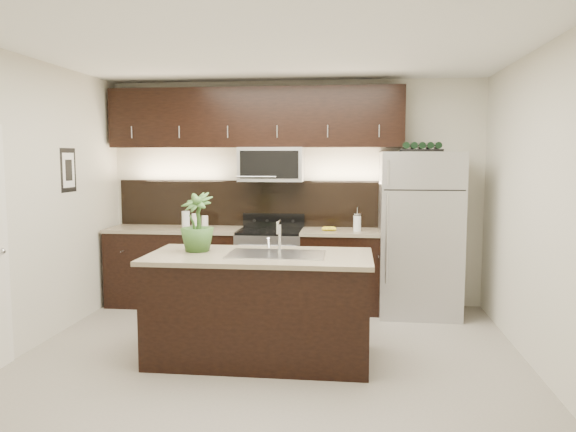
# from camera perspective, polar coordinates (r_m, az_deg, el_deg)

# --- Properties ---
(ground) EXTENTS (4.50, 4.50, 0.00)m
(ground) POSITION_cam_1_polar(r_m,az_deg,el_deg) (5.18, -1.77, -14.18)
(ground) COLOR gray
(ground) RESTS_ON ground
(room_walls) EXTENTS (4.52, 4.02, 2.71)m
(room_walls) POSITION_cam_1_polar(r_m,az_deg,el_deg) (4.84, -3.20, 4.92)
(room_walls) COLOR beige
(room_walls) RESTS_ON ground
(counter_run) EXTENTS (3.51, 0.65, 0.94)m
(counter_run) POSITION_cam_1_polar(r_m,az_deg,el_deg) (6.73, -3.52, -5.28)
(counter_run) COLOR black
(counter_run) RESTS_ON ground
(upper_fixtures) EXTENTS (3.49, 0.40, 1.66)m
(upper_fixtures) POSITION_cam_1_polar(r_m,az_deg,el_deg) (6.75, -3.17, 8.99)
(upper_fixtures) COLOR black
(upper_fixtures) RESTS_ON counter_run
(island) EXTENTS (1.96, 0.96, 0.94)m
(island) POSITION_cam_1_polar(r_m,az_deg,el_deg) (5.02, -2.88, -9.16)
(island) COLOR black
(island) RESTS_ON ground
(sink_faucet) EXTENTS (0.84, 0.50, 0.28)m
(sink_faucet) POSITION_cam_1_polar(r_m,az_deg,el_deg) (4.91, -1.16, -3.73)
(sink_faucet) COLOR silver
(sink_faucet) RESTS_ON island
(refrigerator) EXTENTS (0.89, 0.80, 1.84)m
(refrigerator) POSITION_cam_1_polar(r_m,az_deg,el_deg) (6.54, 13.16, -1.75)
(refrigerator) COLOR #B2B2B7
(refrigerator) RESTS_ON ground
(wine_rack) EXTENTS (0.46, 0.28, 0.11)m
(wine_rack) POSITION_cam_1_polar(r_m,az_deg,el_deg) (6.48, 13.37, 6.80)
(wine_rack) COLOR black
(wine_rack) RESTS_ON refrigerator
(plant) EXTENTS (0.38, 0.38, 0.53)m
(plant) POSITION_cam_1_polar(r_m,az_deg,el_deg) (5.10, -9.22, -0.61)
(plant) COLOR #335A24
(plant) RESTS_ON island
(canisters) EXTENTS (0.30, 0.16, 0.21)m
(canisters) POSITION_cam_1_polar(r_m,az_deg,el_deg) (6.79, -9.62, -0.46)
(canisters) COLOR silver
(canisters) RESTS_ON counter_run
(french_press) EXTENTS (0.09, 0.09, 0.27)m
(french_press) POSITION_cam_1_polar(r_m,az_deg,el_deg) (6.49, 7.04, -0.65)
(french_press) COLOR silver
(french_press) RESTS_ON counter_run
(bananas) EXTENTS (0.18, 0.14, 0.05)m
(bananas) POSITION_cam_1_polar(r_m,az_deg,el_deg) (6.48, 3.77, -1.27)
(bananas) COLOR yellow
(bananas) RESTS_ON counter_run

